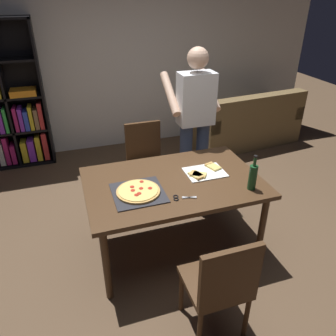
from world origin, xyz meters
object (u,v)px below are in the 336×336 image
object	(u,v)px
dining_table	(173,188)
couch	(245,125)
person_serving_pizza	(195,119)
pepperoni_pizza_on_tray	(138,192)
chair_far_side	(146,156)
wine_bottle	(253,177)
kitchen_scissors	(181,198)
chair_near_camera	(221,283)

from	to	relation	value
dining_table	couch	distance (m)	2.78
couch	person_serving_pizza	world-z (taller)	person_serving_pizza
pepperoni_pizza_on_tray	dining_table	bearing A→B (deg)	16.53
chair_far_side	pepperoni_pizza_on_tray	xyz separation A→B (m)	(-0.34, -1.09, 0.25)
pepperoni_pizza_on_tray	wine_bottle	world-z (taller)	wine_bottle
dining_table	pepperoni_pizza_on_tray	size ratio (longest dim) A/B	3.65
chair_far_side	pepperoni_pizza_on_tray	world-z (taller)	chair_far_side
dining_table	wine_bottle	world-z (taller)	wine_bottle
person_serving_pizza	dining_table	bearing A→B (deg)	-123.57
kitchen_scissors	couch	bearing A→B (deg)	49.47
chair_near_camera	chair_far_side	distance (m)	1.98
chair_near_camera	couch	bearing A→B (deg)	57.38
dining_table	pepperoni_pizza_on_tray	world-z (taller)	pepperoni_pizza_on_tray
kitchen_scissors	chair_far_side	bearing A→B (deg)	88.55
chair_far_side	wine_bottle	world-z (taller)	wine_bottle
dining_table	chair_far_side	bearing A→B (deg)	90.00
chair_far_side	couch	xyz separation A→B (m)	(1.91, 1.00, -0.21)
dining_table	chair_far_side	world-z (taller)	chair_far_side
pepperoni_pizza_on_tray	kitchen_scissors	distance (m)	0.36
couch	wine_bottle	world-z (taller)	wine_bottle
dining_table	kitchen_scissors	size ratio (longest dim) A/B	7.83
chair_near_camera	couch	xyz separation A→B (m)	(1.91, 2.98, -0.21)
chair_near_camera	person_serving_pizza	bearing A→B (deg)	73.81
dining_table	kitchen_scissors	distance (m)	0.29
dining_table	kitchen_scissors	xyz separation A→B (m)	(-0.03, -0.28, 0.08)
chair_far_side	dining_table	bearing A→B (deg)	-90.00
dining_table	chair_near_camera	size ratio (longest dim) A/B	1.73
person_serving_pizza	pepperoni_pizza_on_tray	xyz separation A→B (m)	(-0.86, -0.87, -0.23)
dining_table	pepperoni_pizza_on_tray	distance (m)	0.37
pepperoni_pizza_on_tray	wine_bottle	bearing A→B (deg)	-13.82
chair_near_camera	kitchen_scissors	distance (m)	0.75
chair_far_side	wine_bottle	bearing A→B (deg)	-65.98
chair_far_side	person_serving_pizza	size ratio (longest dim) A/B	0.51
chair_near_camera	kitchen_scissors	size ratio (longest dim) A/B	4.53
dining_table	couch	world-z (taller)	couch
dining_table	couch	xyz separation A→B (m)	(1.91, 1.99, -0.37)
chair_near_camera	kitchen_scissors	xyz separation A→B (m)	(-0.03, 0.71, 0.24)
chair_far_side	wine_bottle	xyz separation A→B (m)	(0.59, -1.32, 0.36)
chair_far_side	couch	size ratio (longest dim) A/B	0.51
person_serving_pizza	wine_bottle	xyz separation A→B (m)	(0.08, -1.10, -0.13)
chair_near_camera	person_serving_pizza	distance (m)	1.90
dining_table	person_serving_pizza	world-z (taller)	person_serving_pizza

